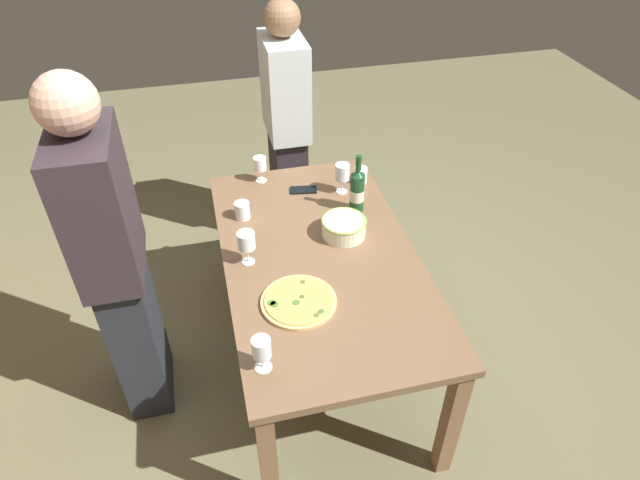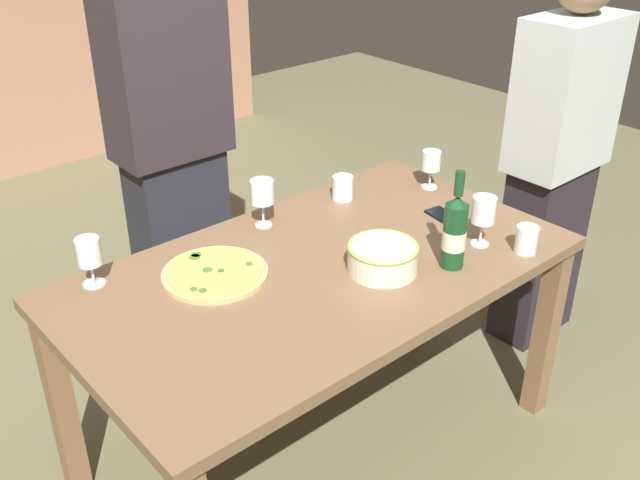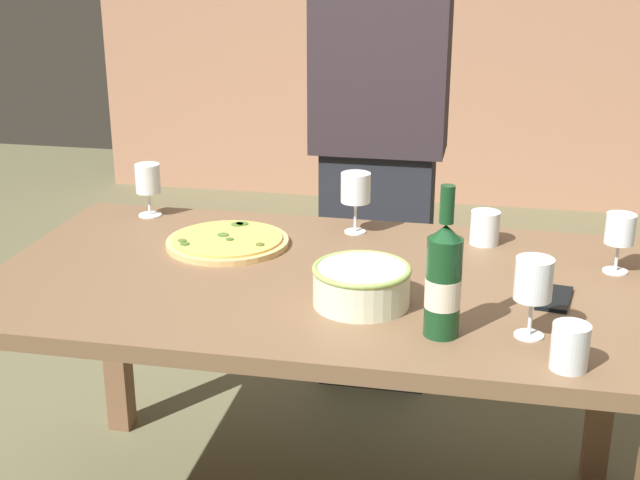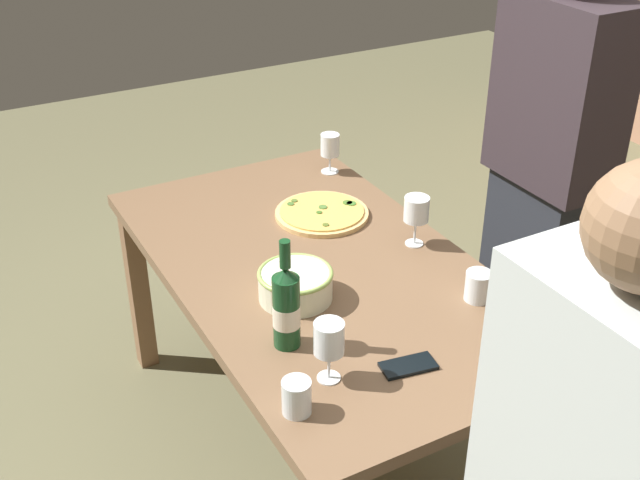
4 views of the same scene
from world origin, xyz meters
TOP-DOWN VIEW (x-y plane):
  - dining_table at (0.00, 0.00)m, footprint 1.60×0.90m
  - pizza at (-0.28, 0.16)m, footprint 0.33×0.33m
  - serving_bowl at (0.13, -0.15)m, footprint 0.22×0.22m
  - wine_bottle at (0.31, -0.27)m, footprint 0.07×0.07m
  - wine_glass_near_pizza at (-0.58, 0.36)m, footprint 0.07×0.07m
  - wine_glass_by_bottle at (0.03, 0.33)m, footprint 0.08×0.08m
  - wine_glass_far_left at (0.49, -0.24)m, footprint 0.08×0.08m
  - wine_glass_far_right at (0.71, 0.17)m, footprint 0.07×0.07m
  - cup_amber at (0.38, 0.31)m, footprint 0.08×0.08m
  - cup_ceramic at (0.56, -0.37)m, footprint 0.07×0.07m
  - cell_phone at (0.55, -0.04)m, footprint 0.09×0.15m
  - person_guest_left at (0.02, 0.90)m, footprint 0.44×0.24m

SIDE VIEW (x-z plane):
  - dining_table at x=0.00m, z-range 0.28..1.03m
  - cell_phone at x=0.55m, z-range 0.75..0.76m
  - pizza at x=-0.28m, z-range 0.75..0.77m
  - cup_amber at x=0.38m, z-range 0.75..0.84m
  - cup_ceramic at x=0.56m, z-range 0.75..0.84m
  - serving_bowl at x=0.13m, z-range 0.75..0.85m
  - wine_glass_far_right at x=0.71m, z-range 0.78..0.93m
  - wine_glass_near_pizza at x=-0.58m, z-range 0.78..0.93m
  - wine_glass_by_bottle at x=0.03m, z-range 0.79..0.96m
  - wine_bottle at x=0.31m, z-range 0.71..1.03m
  - wine_glass_far_left at x=0.49m, z-range 0.79..0.96m
  - person_guest_left at x=0.02m, z-range 0.01..1.74m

